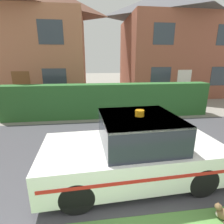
# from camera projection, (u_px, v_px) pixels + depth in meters

# --- Properties ---
(road_strip) EXTENTS (28.00, 5.13, 0.01)m
(road_strip) POSITION_uv_depth(u_px,v_px,m) (99.00, 149.00, 5.51)
(road_strip) COLOR #424247
(road_strip) RESTS_ON ground
(garden_hedge) EXTENTS (9.95, 0.75, 1.63)m
(garden_hedge) POSITION_uv_depth(u_px,v_px,m) (109.00, 101.00, 8.56)
(garden_hedge) COLOR #2D662D
(garden_hedge) RESTS_ON ground
(police_car) EXTENTS (4.10, 2.01, 1.65)m
(police_car) POSITION_uv_depth(u_px,v_px,m) (133.00, 150.00, 4.02)
(police_car) COLOR black
(police_car) RESTS_ON road_strip
(cat) EXTENTS (0.29, 0.30, 0.31)m
(cat) POSITION_uv_depth(u_px,v_px,m) (222.00, 213.00, 3.05)
(cat) COLOR brown
(cat) RESTS_ON ground
(house_left) EXTENTS (8.17, 6.12, 8.24)m
(house_left) POSITION_uv_depth(u_px,v_px,m) (28.00, 39.00, 12.34)
(house_left) COLOR #A86B4C
(house_left) RESTS_ON ground
(house_right) EXTENTS (8.38, 6.08, 8.15)m
(house_right) POSITION_uv_depth(u_px,v_px,m) (175.00, 42.00, 14.17)
(house_right) COLOR #93513D
(house_right) RESTS_ON ground
(wheelie_bin) EXTENTS (0.67, 0.66, 1.09)m
(wheelie_bin) POSITION_uv_depth(u_px,v_px,m) (31.00, 106.00, 8.65)
(wheelie_bin) COLOR #474C8C
(wheelie_bin) RESTS_ON ground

